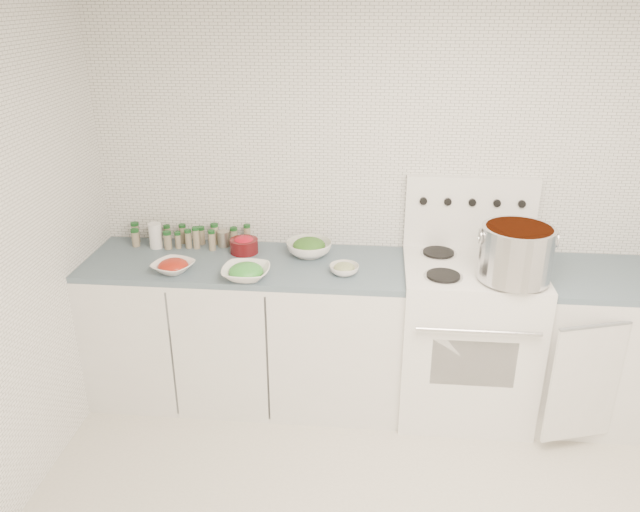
% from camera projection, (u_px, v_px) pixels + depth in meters
% --- Properties ---
extents(room_walls, '(3.54, 3.04, 2.52)m').
position_uv_depth(room_walls, '(396.00, 235.00, 2.19)').
color(room_walls, white).
rests_on(room_walls, ground).
extents(counter_left, '(1.85, 0.62, 0.90)m').
position_uv_depth(counter_left, '(247.00, 329.00, 3.79)').
color(counter_left, white).
rests_on(counter_left, ground).
extents(stove, '(0.76, 0.70, 1.36)m').
position_uv_depth(stove, '(466.00, 333.00, 3.66)').
color(stove, white).
rests_on(stove, ground).
extents(counter_right, '(0.89, 0.74, 0.90)m').
position_uv_depth(counter_right, '(609.00, 347.00, 3.60)').
color(counter_right, white).
rests_on(counter_right, ground).
extents(stock_pot, '(0.40, 0.37, 0.29)m').
position_uv_depth(stock_pot, '(516.00, 251.00, 3.24)').
color(stock_pot, silver).
rests_on(stock_pot, stove).
extents(bowl_tomato, '(0.28, 0.28, 0.07)m').
position_uv_depth(bowl_tomato, '(173.00, 266.00, 3.47)').
color(bowl_tomato, white).
rests_on(bowl_tomato, counter_left).
extents(bowl_snowpea, '(0.26, 0.26, 0.09)m').
position_uv_depth(bowl_snowpea, '(246.00, 272.00, 3.39)').
color(bowl_snowpea, white).
rests_on(bowl_snowpea, counter_left).
extents(bowl_broccoli, '(0.32, 0.32, 0.11)m').
position_uv_depth(bowl_broccoli, '(309.00, 247.00, 3.68)').
color(bowl_broccoli, white).
rests_on(bowl_broccoli, counter_left).
extents(bowl_zucchini, '(0.21, 0.21, 0.07)m').
position_uv_depth(bowl_zucchini, '(344.00, 269.00, 3.45)').
color(bowl_zucchini, white).
rests_on(bowl_zucchini, counter_left).
extents(bowl_pepper, '(0.17, 0.17, 0.10)m').
position_uv_depth(bowl_pepper, '(244.00, 245.00, 3.72)').
color(bowl_pepper, '#4E0D10').
rests_on(bowl_pepper, counter_left).
extents(salt_canister, '(0.10, 0.10, 0.16)m').
position_uv_depth(salt_canister, '(156.00, 236.00, 3.78)').
color(salt_canister, white).
rests_on(salt_canister, counter_left).
extents(tin_can, '(0.09, 0.09, 0.10)m').
position_uv_depth(tin_can, '(223.00, 239.00, 3.81)').
color(tin_can, '#ABA290').
rests_on(tin_can, counter_left).
extents(spice_cluster, '(0.75, 0.16, 0.14)m').
position_uv_depth(spice_cluster, '(187.00, 236.00, 3.82)').
color(spice_cluster, gray).
rests_on(spice_cluster, counter_left).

